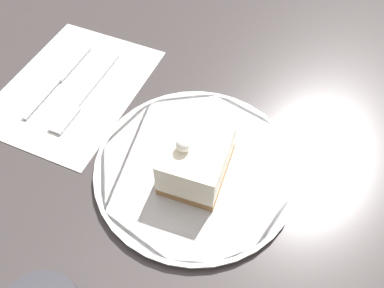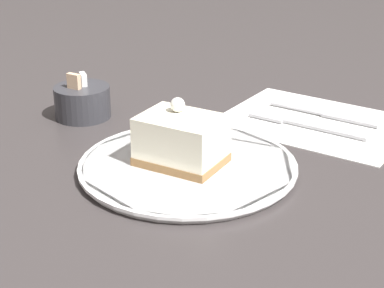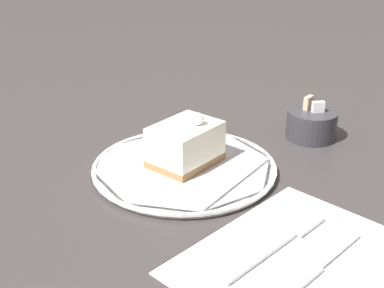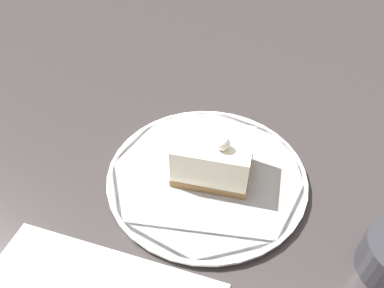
{
  "view_description": "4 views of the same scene",
  "coord_description": "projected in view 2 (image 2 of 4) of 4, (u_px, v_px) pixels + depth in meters",
  "views": [
    {
      "loc": [
        -0.16,
        0.24,
        0.42
      ],
      "look_at": [
        0.0,
        0.02,
        0.04
      ],
      "focal_mm": 35.0,
      "sensor_mm": 36.0,
      "label": 1
    },
    {
      "loc": [
        -0.48,
        -0.49,
        0.34
      ],
      "look_at": [
        -0.01,
        0.02,
        0.04
      ],
      "focal_mm": 60.0,
      "sensor_mm": 36.0,
      "label": 2
    },
    {
      "loc": [
        0.57,
        -0.34,
        0.36
      ],
      "look_at": [
        -0.01,
        0.04,
        0.04
      ],
      "focal_mm": 50.0,
      "sensor_mm": 36.0,
      "label": 3
    },
    {
      "loc": [
        0.29,
        0.18,
        0.38
      ],
      "look_at": [
        -0.0,
        0.01,
        0.06
      ],
      "focal_mm": 35.0,
      "sensor_mm": 36.0,
      "label": 4
    }
  ],
  "objects": [
    {
      "name": "cake_slice",
      "position": [
        181.0,
        140.0,
        0.77
      ],
      "size": [
        0.1,
        0.12,
        0.08
      ],
      "rotation": [
        0.0,
        0.0,
        0.31
      ],
      "color": "olive",
      "rests_on": "plate"
    },
    {
      "name": "napkin",
      "position": [
        315.0,
        122.0,
        0.93
      ],
      "size": [
        0.25,
        0.3,
        0.0
      ],
      "rotation": [
        0.0,
        0.0,
        0.23
      ],
      "color": "white",
      "rests_on": "ground_plane"
    },
    {
      "name": "knife",
      "position": [
        333.0,
        116.0,
        0.94
      ],
      "size": [
        0.05,
        0.17,
        0.0
      ],
      "rotation": [
        0.0,
        0.0,
        0.23
      ],
      "color": "#B2B2B7",
      "rests_on": "napkin"
    },
    {
      "name": "sugar_bowl",
      "position": [
        81.0,
        102.0,
        0.94
      ],
      "size": [
        0.08,
        0.08,
        0.07
      ],
      "color": "#333338",
      "rests_on": "ground_plane"
    },
    {
      "name": "plate",
      "position": [
        188.0,
        166.0,
        0.78
      ],
      "size": [
        0.27,
        0.27,
        0.01
      ],
      "color": "white",
      "rests_on": "ground_plane"
    },
    {
      "name": "fork",
      "position": [
        297.0,
        123.0,
        0.91
      ],
      "size": [
        0.06,
        0.18,
        0.0
      ],
      "rotation": [
        0.0,
        0.0,
        0.23
      ],
      "color": "#B2B2B7",
      "rests_on": "napkin"
    },
    {
      "name": "ground_plane",
      "position": [
        210.0,
        176.0,
        0.77
      ],
      "size": [
        4.0,
        4.0,
        0.0
      ],
      "primitive_type": "plane",
      "color": "#383333"
    }
  ]
}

